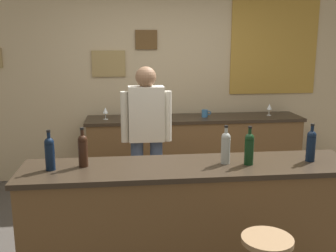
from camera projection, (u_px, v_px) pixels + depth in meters
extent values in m
plane|color=#423D38|center=(183.00, 246.00, 3.62)|extent=(10.00, 10.00, 0.00)
cube|color=tan|center=(161.00, 76.00, 5.29)|extent=(6.00, 0.06, 2.80)
cube|color=#997F4C|center=(109.00, 64.00, 5.13)|extent=(0.44, 0.02, 0.34)
cube|color=brown|center=(146.00, 40.00, 5.12)|extent=(0.29, 0.02, 0.25)
cube|color=#A87F33|center=(274.00, 42.00, 5.33)|extent=(1.21, 0.02, 1.40)
cube|color=brown|center=(191.00, 222.00, 3.13)|extent=(2.57, 0.57, 0.88)
cube|color=#2D2319|center=(191.00, 167.00, 3.04)|extent=(2.63, 0.60, 0.04)
cube|color=brown|center=(194.00, 152.00, 5.17)|extent=(2.74, 0.53, 0.86)
cube|color=#2D2319|center=(195.00, 119.00, 5.08)|extent=(2.80, 0.56, 0.04)
cylinder|color=#384766|center=(156.00, 179.00, 4.14)|extent=(0.13, 0.13, 0.86)
cylinder|color=#384766|center=(138.00, 180.00, 4.11)|extent=(0.13, 0.13, 0.86)
cube|color=beige|center=(146.00, 114.00, 3.97)|extent=(0.36, 0.20, 0.56)
sphere|color=brown|center=(146.00, 77.00, 3.90)|extent=(0.21, 0.21, 0.21)
cylinder|color=beige|center=(168.00, 116.00, 4.01)|extent=(0.08, 0.08, 0.52)
cylinder|color=beige|center=(125.00, 117.00, 3.96)|extent=(0.08, 0.08, 0.52)
cylinder|color=olive|center=(267.00, 240.00, 2.40)|extent=(0.32, 0.32, 0.03)
cylinder|color=black|center=(50.00, 157.00, 2.89)|extent=(0.07, 0.07, 0.20)
sphere|color=black|center=(49.00, 142.00, 2.87)|extent=(0.07, 0.07, 0.07)
cylinder|color=black|center=(49.00, 138.00, 2.86)|extent=(0.03, 0.03, 0.09)
cylinder|color=black|center=(48.00, 131.00, 2.85)|extent=(0.03, 0.03, 0.02)
cylinder|color=black|center=(83.00, 154.00, 2.98)|extent=(0.07, 0.07, 0.20)
sphere|color=black|center=(82.00, 140.00, 2.95)|extent=(0.07, 0.07, 0.07)
cylinder|color=black|center=(82.00, 135.00, 2.95)|extent=(0.03, 0.03, 0.09)
cylinder|color=black|center=(82.00, 129.00, 2.93)|extent=(0.03, 0.03, 0.02)
cylinder|color=#999E99|center=(225.00, 151.00, 3.05)|extent=(0.07, 0.07, 0.20)
sphere|color=#999E99|center=(226.00, 137.00, 3.03)|extent=(0.07, 0.07, 0.07)
cylinder|color=#999E99|center=(226.00, 133.00, 3.02)|extent=(0.03, 0.03, 0.09)
cylinder|color=black|center=(226.00, 126.00, 3.01)|extent=(0.03, 0.03, 0.02)
cylinder|color=black|center=(249.00, 152.00, 3.02)|extent=(0.07, 0.07, 0.20)
sphere|color=black|center=(250.00, 138.00, 3.00)|extent=(0.07, 0.07, 0.07)
cylinder|color=black|center=(250.00, 134.00, 2.99)|extent=(0.03, 0.03, 0.09)
cylinder|color=black|center=(250.00, 127.00, 2.98)|extent=(0.03, 0.03, 0.02)
cylinder|color=black|center=(311.00, 149.00, 3.11)|extent=(0.07, 0.07, 0.20)
sphere|color=black|center=(312.00, 135.00, 3.09)|extent=(0.07, 0.07, 0.07)
cylinder|color=black|center=(312.00, 131.00, 3.08)|extent=(0.03, 0.03, 0.09)
cylinder|color=black|center=(313.00, 125.00, 3.07)|extent=(0.03, 0.03, 0.02)
cylinder|color=silver|center=(106.00, 119.00, 4.92)|extent=(0.06, 0.06, 0.00)
cylinder|color=silver|center=(106.00, 116.00, 4.91)|extent=(0.01, 0.01, 0.07)
cone|color=silver|center=(105.00, 110.00, 4.90)|extent=(0.07, 0.07, 0.08)
cylinder|color=silver|center=(134.00, 117.00, 5.07)|extent=(0.06, 0.06, 0.00)
cylinder|color=silver|center=(134.00, 114.00, 5.07)|extent=(0.01, 0.01, 0.07)
cone|color=silver|center=(134.00, 108.00, 5.05)|extent=(0.07, 0.07, 0.08)
cylinder|color=silver|center=(152.00, 118.00, 5.02)|extent=(0.06, 0.06, 0.00)
cylinder|color=silver|center=(152.00, 115.00, 5.01)|extent=(0.01, 0.01, 0.07)
cone|color=silver|center=(151.00, 109.00, 5.00)|extent=(0.07, 0.07, 0.08)
cylinder|color=silver|center=(269.00, 115.00, 5.20)|extent=(0.06, 0.06, 0.00)
cylinder|color=silver|center=(269.00, 112.00, 5.19)|extent=(0.01, 0.01, 0.07)
cone|color=silver|center=(269.00, 107.00, 5.17)|extent=(0.07, 0.07, 0.08)
cylinder|color=#336699|center=(205.00, 113.00, 5.07)|extent=(0.08, 0.08, 0.09)
torus|color=#336699|center=(209.00, 113.00, 5.08)|extent=(0.06, 0.01, 0.06)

